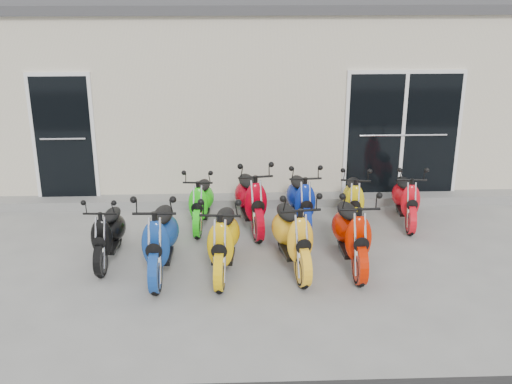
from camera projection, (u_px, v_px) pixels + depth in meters
ground at (258, 254)px, 9.36m from camera, size 80.00×80.00×0.00m
building at (247, 81)px, 13.68m from camera, size 14.00×6.00×3.20m
front_step at (253, 200)px, 11.23m from camera, size 14.00×0.40×0.15m
door_left at (63, 134)px, 10.84m from camera, size 1.07×0.08×2.22m
door_right at (403, 131)px, 11.06m from camera, size 2.02×0.08×2.22m
scooter_front_black at (108, 227)px, 8.98m from camera, size 0.60×1.46×1.06m
scooter_front_blue at (160, 230)px, 8.59m from camera, size 0.68×1.75×1.28m
scooter_front_orange_a at (223, 231)px, 8.62m from camera, size 0.74×1.71×1.23m
scooter_front_orange_b at (293, 227)px, 8.74m from camera, size 0.86×1.76×1.25m
scooter_front_red at (352, 225)px, 8.79m from camera, size 0.66×1.70×1.25m
scooter_back_green at (201, 195)px, 10.16m from camera, size 0.64×1.47×1.06m
scooter_back_red at (251, 192)px, 10.05m from camera, size 0.84×1.73×1.22m
scooter_back_blue at (301, 193)px, 10.15m from camera, size 0.64×1.58×1.15m
scooter_back_yellow at (354, 193)px, 10.25m from camera, size 0.74×1.50×1.06m
scooter_back_extra at (407, 192)px, 10.28m from camera, size 0.64×1.47×1.06m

